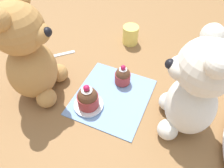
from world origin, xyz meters
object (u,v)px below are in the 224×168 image
(teddy_bear_cream, at_px, (194,91))
(cupcake_near_tan_bear, at_px, (88,98))
(saucer_plate, at_px, (89,105))
(teddy_bear_tan, at_px, (29,55))
(cupcake_near_cream_bear, at_px, (123,76))
(juice_glass, at_px, (130,35))
(teaspoon, at_px, (56,55))

(teddy_bear_cream, height_order, cupcake_near_tan_bear, teddy_bear_cream)
(teddy_bear_cream, distance_m, cupcake_near_tan_bear, 0.26)
(saucer_plate, bearing_deg, cupcake_near_tan_bear, -45.00)
(teddy_bear_tan, xyz_separation_m, saucer_plate, (-0.00, 0.15, -0.12))
(teddy_bear_cream, xyz_separation_m, cupcake_near_cream_bear, (-0.07, -0.19, -0.10))
(saucer_plate, height_order, cupcake_near_tan_bear, cupcake_near_tan_bear)
(teddy_bear_tan, bearing_deg, cupcake_near_tan_bear, -102.93)
(saucer_plate, xyz_separation_m, cupcake_near_tan_bear, (0.00, -0.00, 0.03))
(cupcake_near_tan_bear, distance_m, juice_glass, 0.31)
(teddy_bear_tan, relative_size, cupcake_near_tan_bear, 3.68)
(teddy_bear_cream, relative_size, teaspoon, 2.11)
(teddy_bear_cream, height_order, juice_glass, teddy_bear_cream)
(teddy_bear_cream, bearing_deg, saucer_plate, -91.05)
(saucer_plate, distance_m, teaspoon, 0.24)
(cupcake_near_tan_bear, relative_size, teaspoon, 0.60)
(teddy_bear_tan, bearing_deg, teddy_bear_cream, -95.76)
(teaspoon, bearing_deg, saucer_plate, 100.81)
(cupcake_near_cream_bear, xyz_separation_m, teaspoon, (-0.02, -0.25, -0.03))
(teddy_bear_tan, xyz_separation_m, juice_glass, (-0.31, 0.16, -0.10))
(teddy_bear_cream, xyz_separation_m, teddy_bear_tan, (0.05, -0.39, 0.00))
(cupcake_near_cream_bear, xyz_separation_m, juice_glass, (-0.19, -0.05, 0.00))
(teddy_bear_cream, xyz_separation_m, saucer_plate, (0.05, -0.24, -0.12))
(juice_glass, bearing_deg, cupcake_near_cream_bear, 14.16)
(teddy_bear_tan, distance_m, cupcake_near_cream_bear, 0.26)
(teddy_bear_tan, relative_size, teaspoon, 2.22)
(cupcake_near_cream_bear, bearing_deg, teaspoon, -95.52)
(juice_glass, bearing_deg, teddy_bear_cream, 42.50)
(cupcake_near_cream_bear, bearing_deg, teddy_bear_cream, 70.54)
(teddy_bear_cream, bearing_deg, teddy_bear_tan, -95.58)
(teddy_bear_cream, height_order, cupcake_near_cream_bear, teddy_bear_cream)
(teddy_bear_cream, distance_m, juice_glass, 0.36)
(saucer_plate, height_order, juice_glass, juice_glass)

